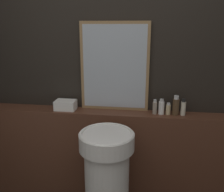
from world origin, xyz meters
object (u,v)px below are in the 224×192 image
Objects in this scene: pedestal_sink at (107,183)px; hand_soap_bottle at (183,108)px; shampoo_bottle at (155,107)px; body_wash_bottle at (176,106)px; lotion_bottle at (168,109)px; towel_stack at (66,105)px; mirror at (115,67)px; conditioner_bottle at (161,107)px.

pedestal_sink is 0.86m from hand_soap_bottle.
body_wash_bottle is (0.17, 0.00, 0.02)m from shampoo_bottle.
body_wash_bottle is (0.06, 0.00, 0.03)m from lotion_bottle.
pedestal_sink is 5.04× the size of towel_stack.
towel_stack is (-0.43, 0.37, 0.49)m from pedestal_sink.
towel_stack is at bearing 180.00° from body_wash_bottle.
mirror is at bearing 90.38° from pedestal_sink.
mirror reaches higher than pedestal_sink.
body_wash_bottle reaches higher than shampoo_bottle.
pedestal_sink is 7.29× the size of shampoo_bottle.
hand_soap_bottle is (0.18, -0.00, 0.00)m from conditioner_bottle.
hand_soap_bottle is at bearing -0.00° from conditioner_bottle.
lotion_bottle is at bearing 0.00° from towel_stack.
towel_stack is at bearing 139.26° from pedestal_sink.
body_wash_bottle is 0.06m from hand_soap_bottle.
body_wash_bottle reaches higher than conditioner_bottle.
pedestal_sink is 8.92× the size of lotion_bottle.
towel_stack is at bearing 180.00° from shampoo_bottle.
hand_soap_bottle is at bearing 0.00° from shampoo_bottle.
towel_stack is 0.89m from lotion_bottle.
shampoo_bottle reaches higher than lotion_bottle.
shampoo_bottle is 0.23m from hand_soap_bottle.
body_wash_bottle is (0.52, 0.37, 0.53)m from pedestal_sink.
conditioner_bottle is at bearing 180.00° from lotion_bottle.
body_wash_bottle reaches higher than lotion_bottle.
pedestal_sink is 0.83m from body_wash_bottle.
towel_stack is at bearing 180.00° from lotion_bottle.
hand_soap_bottle is at bearing -0.00° from body_wash_bottle.
conditioner_bottle reaches higher than towel_stack.
mirror is 0.67m from hand_soap_bottle.
lotion_bottle is 0.72× the size of hand_soap_bottle.
mirror is 0.58m from lotion_bottle.
mirror is 7.44× the size of lotion_bottle.
shampoo_bottle is 0.17m from body_wash_bottle.
pedestal_sink is at bearing -147.55° from hand_soap_bottle.
towel_stack is (-0.43, -0.08, -0.34)m from mirror.
conditioner_bottle is (0.83, 0.00, 0.02)m from towel_stack.
mirror reaches higher than towel_stack.
body_wash_bottle is (0.52, -0.08, -0.30)m from mirror.
shampoo_bottle is 0.11m from lotion_bottle.
conditioner_bottle is (0.05, 0.00, 0.00)m from shampoo_bottle.
hand_soap_bottle reaches higher than towel_stack.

